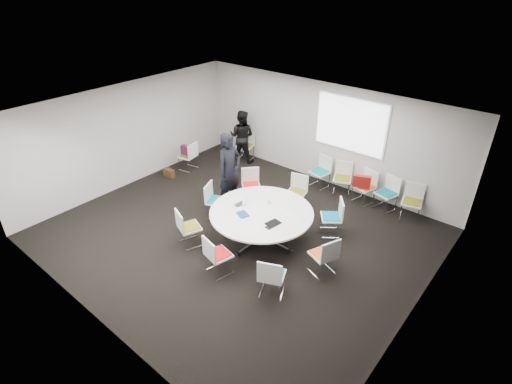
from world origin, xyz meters
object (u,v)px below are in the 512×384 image
Objects in this scene: chair_ring_d at (251,192)px; chair_ring_h at (272,283)px; chair_spare_left at (189,161)px; person_main at (230,171)px; chair_ring_e at (217,207)px; cup at (269,202)px; chair_ring_b at (331,223)px; chair_back_c at (364,193)px; chair_back_b at (342,184)px; person_back at (242,136)px; chair_person_back at (245,151)px; chair_ring_c at (296,199)px; chair_back_a at (320,178)px; chair_ring_a at (323,261)px; laptop at (242,204)px; chair_back_d at (385,199)px; maroon_bag at (187,150)px; conference_table at (261,218)px; brown_bag at (169,173)px; chair_back_e at (411,208)px; chair_ring_g at (218,262)px; chair_ring_f at (190,234)px.

chair_ring_h is at bearing 89.22° from chair_ring_d.
chair_spare_left is 2.55m from person_main.
cup is at bearing 82.08° from chair_ring_e.
chair_ring_b and chair_back_c have the same top height.
person_back is (-3.43, -0.16, 0.55)m from chair_back_b.
chair_back_b is 3.44m from chair_person_back.
chair_ring_c is 1.00× the size of chair_back_a.
chair_ring_c is at bearing 140.27° from chair_person_back.
chair_ring_d is at bearing 10.23° from chair_ring_c.
chair_ring_e is at bearing 109.48° from chair_ring_a.
chair_ring_a reaches higher than cup.
chair_ring_b is at bearing 45.42° from chair_ring_a.
chair_person_back is (-4.10, 0.04, 0.00)m from chair_back_c.
chair_back_a reaches higher than laptop.
chair_ring_a and chair_ring_b have the same top height.
chair_back_d is 9.78× the size of cup.
chair_ring_b is 1.00× the size of chair_ring_h.
chair_person_back is 2.20× the size of maroon_bag.
chair_ring_c is at bearing 63.52° from chair_back_c.
chair_ring_h is 4.23m from chair_back_d.
conference_table is 1.17× the size of person_main.
conference_table is 6.34× the size of brown_bag.
chair_back_e is 0.45× the size of person_main.
chair_ring_a is 1.00× the size of chair_spare_left.
chair_ring_d and chair_ring_g have the same top height.
chair_ring_h is 2.14m from cup.
chair_person_back is 4.00m from laptop.
chair_ring_h is 1.00× the size of chair_person_back.
chair_ring_d is 1.00× the size of chair_back_c.
person_back reaches higher than chair_back_e.
chair_ring_e is at bearing 89.82° from laptop.
brown_bag is (-5.65, 0.73, -0.16)m from chair_ring_a.
brown_bag is at bearing 45.96° from person_back.
chair_person_back is (-3.44, 0.00, 0.00)m from chair_back_b.
chair_ring_h and chair_back_e have the same top height.
chair_ring_f is at bearing 154.63° from chair_ring_h.
chair_spare_left is at bearing 1.20° from chair_back_e.
chair_back_a is (-0.14, 1.36, 0.00)m from chair_ring_c.
person_back is (0.00, -0.17, 0.55)m from chair_person_back.
brown_bag is at bearing 166.28° from chair_ring_g.
chair_ring_d is 2.65m from chair_spare_left.
chair_ring_e is at bearing 78.97° from chair_back_a.
maroon_bag is at bearing 32.57° from chair_back_c.
chair_back_e is at bearing 76.90° from chair_ring_g.
chair_ring_g is at bearing -85.45° from cup.
chair_ring_c is 3.95m from brown_bag.
person_main reaches higher than chair_back_d.
chair_ring_f is 3.75m from chair_spare_left.
chair_back_c is (-0.21, 4.18, 0.00)m from chair_ring_h.
chair_back_a is at bearing -24.79° from person_main.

